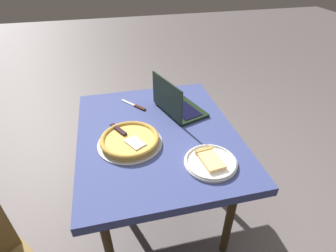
# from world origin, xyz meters

# --- Properties ---
(ground_plane) EXTENTS (12.00, 12.00, 0.00)m
(ground_plane) POSITION_xyz_m (0.00, 0.00, 0.00)
(ground_plane) COLOR #605757
(dining_table) EXTENTS (1.04, 0.87, 0.75)m
(dining_table) POSITION_xyz_m (0.00, 0.00, 0.67)
(dining_table) COLOR navy
(dining_table) RESTS_ON ground_plane
(laptop) EXTENTS (0.37, 0.30, 0.23)m
(laptop) POSITION_xyz_m (0.18, -0.16, 0.80)
(laptop) COLOR black
(laptop) RESTS_ON dining_table
(pizza_plate) EXTENTS (0.25, 0.25, 0.04)m
(pizza_plate) POSITION_xyz_m (-0.31, -0.20, 0.76)
(pizza_plate) COLOR silver
(pizza_plate) RESTS_ON dining_table
(pizza_tray) EXTENTS (0.34, 0.34, 0.04)m
(pizza_tray) POSITION_xyz_m (-0.07, 0.16, 0.77)
(pizza_tray) COLOR #99979B
(pizza_tray) RESTS_ON dining_table
(table_knife) EXTENTS (0.18, 0.14, 0.01)m
(table_knife) POSITION_xyz_m (0.30, 0.08, 0.75)
(table_knife) COLOR #B6BDB9
(table_knife) RESTS_ON dining_table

